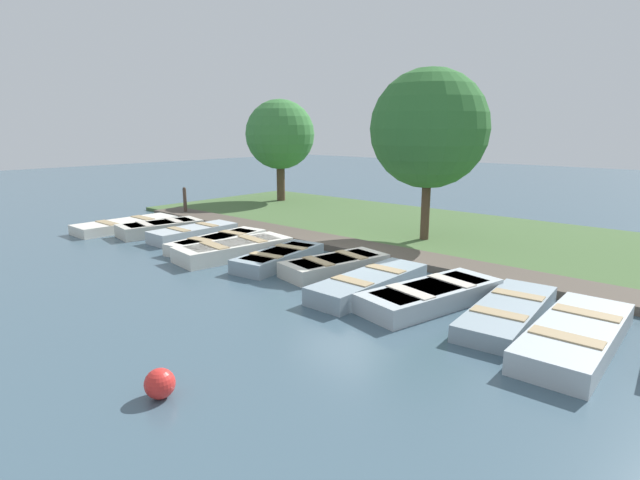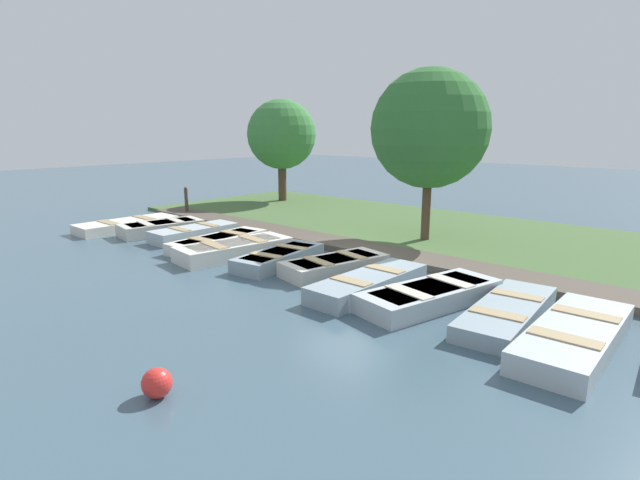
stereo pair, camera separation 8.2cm
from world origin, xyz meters
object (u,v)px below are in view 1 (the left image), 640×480
Objects in this scene: rowboat_1 at (160,228)px; rowboat_3 at (218,242)px; rowboat_6 at (335,265)px; rowboat_8 at (431,295)px; rowboat_5 at (279,257)px; buoy at (160,384)px; park_tree_left at (429,129)px; rowboat_10 at (576,335)px; rowboat_2 at (193,233)px; mooring_post_near at (185,201)px; rowboat_0 at (126,225)px; rowboat_9 at (508,311)px; park_tree_far_left at (280,135)px; rowboat_4 at (234,249)px; rowboat_7 at (369,283)px.

rowboat_1 reaches higher than rowboat_3.
rowboat_8 is (0.46, 2.89, 0.01)m from rowboat_6.
buoy is (5.63, 3.59, 0.01)m from rowboat_5.
park_tree_left is (-4.35, -0.03, 3.26)m from rowboat_6.
rowboat_1 is at bearing -93.10° from rowboat_10.
rowboat_6 is (-0.05, 5.88, -0.01)m from rowboat_2.
rowboat_2 is 0.86× the size of rowboat_3.
mooring_post_near is at bearing -116.19° from rowboat_5.
rowboat_3 is at bearing -78.75° from rowboat_8.
rowboat_2 is 4.52m from mooring_post_near.
rowboat_6 is (-0.74, 8.94, 0.02)m from rowboat_0.
rowboat_0 reaches higher than rowboat_9.
rowboat_9 is 0.69× the size of park_tree_far_left.
mooring_post_near reaches higher than rowboat_4.
rowboat_8 is at bearing 93.07° from rowboat_6.
park_tree_far_left is at bearing -109.38° from rowboat_8.
rowboat_2 is 9.87m from buoy.
rowboat_2 reaches higher than rowboat_0.
mooring_post_near is 0.25× the size of park_tree_far_left.
park_tree_left is at bearing 102.22° from mooring_post_near.
rowboat_1 is at bearing 42.81° from mooring_post_near.
rowboat_3 is at bearing -100.89° from rowboat_5.
rowboat_5 is at bearing 86.14° from rowboat_2.
park_tree_left reaches higher than buoy.
rowboat_5 is 7.14× the size of buoy.
rowboat_7 reaches higher than rowboat_9.
rowboat_8 reaches higher than rowboat_9.
rowboat_3 is 2.76m from rowboat_5.
rowboat_4 reaches higher than rowboat_8.
rowboat_7 is (-0.01, 4.59, -0.02)m from rowboat_4.
rowboat_9 is (0.18, 10.25, -0.04)m from rowboat_2.
rowboat_9 is at bearing 61.29° from park_tree_far_left.
rowboat_10 is 8.24m from park_tree_left.
rowboat_10 is (0.04, 4.16, -0.00)m from rowboat_7.
rowboat_2 is 0.81× the size of rowboat_10.
buoy is at bearing 53.37° from rowboat_2.
rowboat_7 is 0.67× the size of park_tree_far_left.
rowboat_2 is at bearing -93.96° from rowboat_4.
park_tree_far_left is at bearing -133.47° from rowboat_4.
rowboat_9 is at bearing 89.43° from rowboat_2.
park_tree_left is (-5.01, -5.68, 3.26)m from rowboat_10.
rowboat_0 is 8.64m from park_tree_far_left.
rowboat_5 is 0.84× the size of rowboat_10.
rowboat_8 is at bearing 92.00° from rowboat_0.
rowboat_7 is 5.40m from buoy.
rowboat_2 is at bearing -94.14° from rowboat_7.
rowboat_6 is at bearing 77.03° from mooring_post_near.
park_tree_far_left is at bearing -142.84° from rowboat_5.
park_tree_left reaches higher than rowboat_0.
buoy is at bearing 40.66° from park_tree_far_left.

